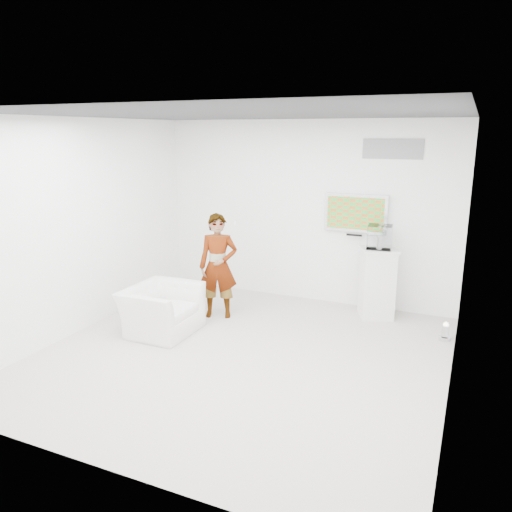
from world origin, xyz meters
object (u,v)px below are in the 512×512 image
at_px(person, 218,266).
at_px(armchair, 162,310).
at_px(floor_uplight, 445,332).
at_px(tv, 356,213).
at_px(pedestal, 377,283).

distance_m(person, armchair, 1.10).
relative_size(person, armchair, 1.57).
height_order(armchair, floor_uplight, armchair).
bearing_deg(armchair, tv, -45.29).
bearing_deg(pedestal, tv, 142.74).
height_order(tv, armchair, tv).
bearing_deg(floor_uplight, armchair, -160.59).
distance_m(tv, pedestal, 1.16).
xyz_separation_m(armchair, floor_uplight, (3.75, 1.32, -0.21)).
distance_m(tv, armchair, 3.37).
bearing_deg(pedestal, person, -156.54).
height_order(tv, person, tv).
height_order(pedestal, floor_uplight, pedestal).
bearing_deg(tv, floor_uplight, -30.25).
bearing_deg(person, armchair, -138.27).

